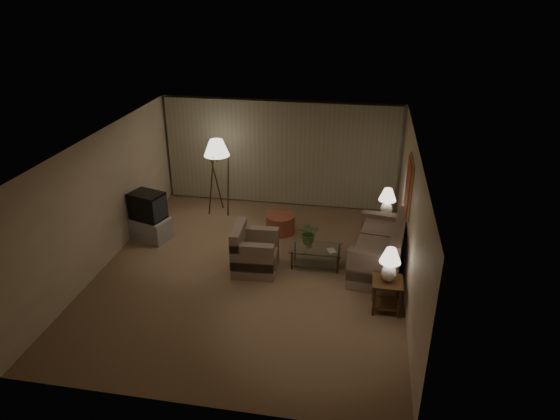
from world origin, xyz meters
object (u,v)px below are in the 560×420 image
(side_table_near, at_px, (387,290))
(table_lamp_near, at_px, (390,262))
(table_lamp_far, at_px, (387,200))
(side_table_far, at_px, (385,224))
(armchair, at_px, (255,253))
(sofa, at_px, (378,251))
(crt_tv, at_px, (147,206))
(floor_lamp, at_px, (218,176))
(ottoman, at_px, (280,224))
(tv_cabinet, at_px, (150,228))
(vase, at_px, (309,244))
(coffee_table, at_px, (316,254))

(side_table_near, xyz_separation_m, table_lamp_near, (-0.00, 0.00, 0.57))
(table_lamp_far, bearing_deg, table_lamp_near, -90.00)
(side_table_far, bearing_deg, armchair, -146.51)
(sofa, bearing_deg, crt_tv, -87.26)
(armchair, relative_size, table_lamp_near, 1.54)
(floor_lamp, bearing_deg, table_lamp_far, -10.55)
(floor_lamp, bearing_deg, side_table_near, -39.73)
(side_table_far, distance_m, ottoman, 2.36)
(tv_cabinet, bearing_deg, table_lamp_near, -1.65)
(side_table_near, height_order, floor_lamp, floor_lamp)
(table_lamp_far, relative_size, tv_cabinet, 0.65)
(armchair, distance_m, table_lamp_near, 2.79)
(ottoman, height_order, vase, vase)
(sofa, relative_size, vase, 14.49)
(coffee_table, xyz_separation_m, ottoman, (-0.97, 1.33, -0.06))
(table_lamp_far, distance_m, coffee_table, 2.06)
(tv_cabinet, relative_size, vase, 6.85)
(table_lamp_far, bearing_deg, coffee_table, -135.81)
(sofa, bearing_deg, side_table_far, -179.13)
(coffee_table, height_order, tv_cabinet, tv_cabinet)
(table_lamp_far, height_order, floor_lamp, floor_lamp)
(tv_cabinet, bearing_deg, crt_tv, 0.00)
(crt_tv, bearing_deg, side_table_near, -1.65)
(table_lamp_near, xyz_separation_m, table_lamp_far, (-0.00, 2.60, 0.01))
(sofa, bearing_deg, table_lamp_near, 14.05)
(side_table_near, height_order, side_table_far, same)
(tv_cabinet, bearing_deg, sofa, 12.36)
(sofa, height_order, ottoman, sofa)
(side_table_far, distance_m, table_lamp_near, 2.66)
(coffee_table, bearing_deg, ottoman, 126.10)
(crt_tv, xyz_separation_m, floor_lamp, (1.17, 1.56, 0.19))
(table_lamp_far, bearing_deg, crt_tv, -171.14)
(table_lamp_near, height_order, ottoman, table_lamp_near)
(armchair, xyz_separation_m, tv_cabinet, (-2.63, 0.89, -0.13))
(armchair, distance_m, crt_tv, 2.81)
(armchair, distance_m, table_lamp_far, 3.14)
(sofa, height_order, coffee_table, sofa)
(side_table_far, height_order, table_lamp_far, table_lamp_far)
(coffee_table, bearing_deg, vase, -180.00)
(armchair, bearing_deg, side_table_far, -59.34)
(floor_lamp, bearing_deg, side_table_far, -10.55)
(tv_cabinet, bearing_deg, table_lamp_far, 26.20)
(coffee_table, relative_size, vase, 7.19)
(armchair, bearing_deg, sofa, -82.30)
(side_table_far, xyz_separation_m, vase, (-1.54, -1.35, 0.09))
(tv_cabinet, bearing_deg, vase, 8.96)
(table_lamp_far, xyz_separation_m, ottoman, (-2.36, -0.02, -0.77))
(table_lamp_near, distance_m, crt_tv, 5.50)
(sofa, xyz_separation_m, vase, (-1.39, -0.10, 0.07))
(coffee_table, bearing_deg, side_table_near, -41.99)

